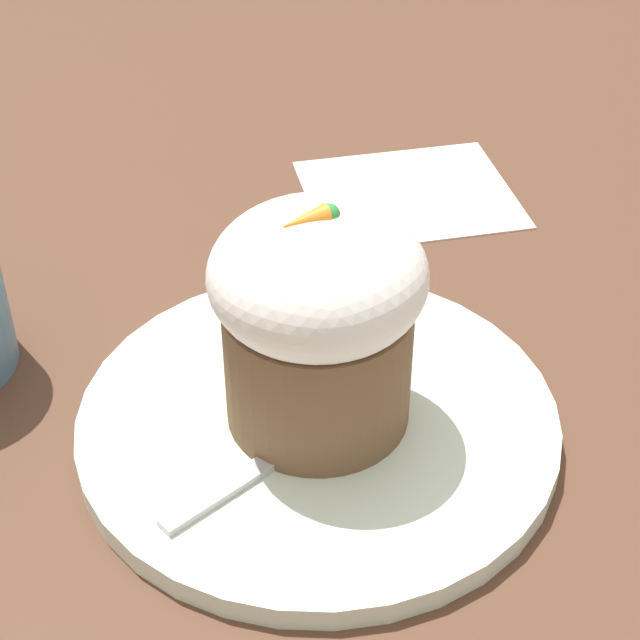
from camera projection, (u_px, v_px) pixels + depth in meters
ground_plane at (318, 431)px, 0.54m from camera, size 4.00×4.00×0.00m
dessert_plate at (318, 422)px, 0.54m from camera, size 0.24×0.24×0.01m
carrot_cake at (320, 308)px, 0.50m from camera, size 0.10×0.10×0.12m
spoon at (312, 432)px, 0.52m from camera, size 0.13×0.06×0.01m
paper_napkin at (409, 193)px, 0.72m from camera, size 0.16×0.15×0.00m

